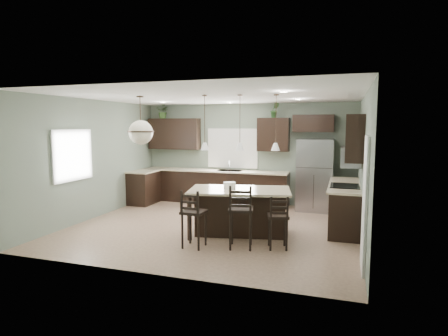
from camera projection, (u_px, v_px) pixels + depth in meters
ground at (214, 227)px, 8.14m from camera, size 6.00×6.00×0.00m
pantry_door at (365, 204)px, 5.65m from camera, size 0.04×0.82×2.04m
window_back at (233, 148)px, 10.68m from camera, size 1.35×0.02×1.00m
window_left at (72, 155)px, 8.13m from camera, size 0.02×1.10×1.00m
left_return_cabs at (144, 188)px, 10.53m from camera, size 0.60×0.90×0.90m
left_return_countertop at (144, 171)px, 10.47m from camera, size 0.66×0.96×0.04m
back_lower_cabs at (215, 187)px, 10.67m from camera, size 4.20×0.60×0.90m
back_countertop at (214, 171)px, 10.60m from camera, size 4.20×0.66×0.04m
sink_inset at (229, 171)px, 10.46m from camera, size 0.70×0.45×0.01m
faucet at (229, 166)px, 10.41m from camera, size 0.02×0.02×0.28m
back_upper_left at (174, 134)px, 11.02m from camera, size 1.55×0.34×0.90m
back_upper_right at (273, 135)px, 10.12m from camera, size 0.85×0.34×0.90m
fridge_header at (313, 123)px, 9.76m from camera, size 1.05×0.34×0.45m
right_lower_cabs at (345, 207)px, 8.09m from camera, size 0.60×2.35×0.90m
right_countertop at (345, 185)px, 8.04m from camera, size 0.66×2.35×0.04m
cooktop at (345, 186)px, 7.78m from camera, size 0.58×0.75×0.02m
wall_oven_front at (330, 208)px, 7.92m from camera, size 0.01×0.72×0.60m
right_upper_cabs at (354, 137)px, 7.88m from camera, size 0.34×2.35×0.90m
microwave at (351, 157)px, 7.68m from camera, size 0.40×0.75×0.40m
refrigerator at (315, 175)px, 9.63m from camera, size 0.90×0.74×1.85m
kitchen_island at (239, 212)px, 7.53m from camera, size 2.18×1.51×0.92m
serving_dish at (230, 186)px, 7.49m from camera, size 0.24×0.24×0.14m
bar_stool_left at (194, 218)px, 6.72m from camera, size 0.41×0.41×1.07m
bar_stool_center at (241, 216)px, 6.68m from camera, size 0.51×0.51×1.16m
bar_stool_right at (278, 222)px, 6.65m from camera, size 0.45×0.45×0.97m
pendant_left at (205, 123)px, 7.41m from camera, size 0.17×0.17×1.10m
pendant_center at (240, 123)px, 7.33m from camera, size 0.17×0.17×1.10m
pendant_right at (276, 123)px, 7.25m from camera, size 0.17×0.17×1.10m
chandelier at (140, 120)px, 7.71m from camera, size 0.54×0.54×1.00m
plant_back_left at (163, 111)px, 11.02m from camera, size 0.43×0.39×0.42m
plant_back_right at (275, 110)px, 10.00m from camera, size 0.29×0.27×0.43m
room_shell at (214, 149)px, 7.95m from camera, size 6.00×6.00×6.00m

